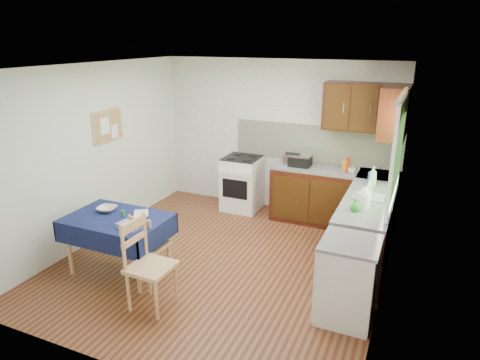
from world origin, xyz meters
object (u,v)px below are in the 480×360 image
at_px(dish_rack, 369,196).
at_px(kettle, 364,199).
at_px(sandwich_press, 300,160).
at_px(dining_table, 117,225).
at_px(chair_near, 147,262).
at_px(toaster, 293,160).
at_px(chair_far, 148,244).

distance_m(dish_rack, kettle, 0.39).
height_order(sandwich_press, dish_rack, sandwich_press).
xyz_separation_m(sandwich_press, kettle, (1.17, -1.38, 0.02)).
bearing_deg(dining_table, dish_rack, 51.70).
xyz_separation_m(dining_table, chair_near, (0.75, -0.46, -0.10)).
bearing_deg(chair_near, dish_rack, -44.57).
xyz_separation_m(toaster, dish_rack, (1.29, -0.96, -0.07)).
bearing_deg(dish_rack, chair_near, -150.88).
distance_m(sandwich_press, kettle, 1.81).
relative_size(dining_table, kettle, 4.81).
bearing_deg(toaster, kettle, -61.44).
xyz_separation_m(chair_far, dish_rack, (2.36, 1.45, 0.48)).
bearing_deg(toaster, chair_far, -129.21).
bearing_deg(kettle, dining_table, -158.05).
height_order(chair_far, dish_rack, dish_rack).
bearing_deg(chair_far, chair_near, 129.87).
xyz_separation_m(chair_far, toaster, (1.06, 2.40, 0.55)).
height_order(dining_table, toaster, toaster).
bearing_deg(kettle, chair_far, -155.44).
xyz_separation_m(sandwich_press, dish_rack, (1.18, -1.01, -0.07)).
height_order(chair_far, toaster, toaster).
height_order(toaster, dish_rack, toaster).
xyz_separation_m(dining_table, toaster, (1.47, 2.44, 0.36)).
distance_m(dining_table, dish_rack, 3.15).
relative_size(toaster, kettle, 1.08).
xyz_separation_m(dish_rack, kettle, (-0.01, -0.38, 0.09)).
bearing_deg(chair_near, chair_far, 35.94).
bearing_deg(chair_near, dining_table, 59.90).
relative_size(chair_near, toaster, 3.69).
bearing_deg(dish_rack, kettle, -106.33).
bearing_deg(chair_near, sandwich_press, -14.32).
bearing_deg(chair_far, dish_rack, -143.12).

